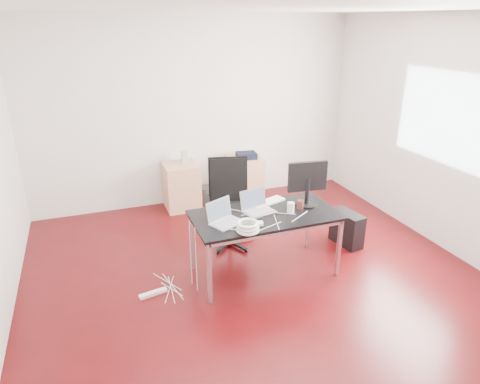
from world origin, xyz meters
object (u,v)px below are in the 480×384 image
object	(u,v)px
office_chair	(229,198)
filing_cabinet_left	(182,186)
filing_cabinet_right	(245,178)
pc_tower	(347,228)
desk	(265,218)

from	to	relation	value
office_chair	filing_cabinet_left	bearing A→B (deg)	118.55
office_chair	filing_cabinet_right	bearing A→B (deg)	75.05
office_chair	filing_cabinet_left	world-z (taller)	office_chair
pc_tower	filing_cabinet_left	bearing A→B (deg)	123.50
filing_cabinet_left	pc_tower	world-z (taller)	filing_cabinet_left
filing_cabinet_right	office_chair	bearing A→B (deg)	-118.70
office_chair	filing_cabinet_right	distance (m)	1.47
office_chair	filing_cabinet_left	distance (m)	1.34
filing_cabinet_left	office_chair	bearing A→B (deg)	-75.20
office_chair	pc_tower	distance (m)	1.56
office_chair	filing_cabinet_left	xyz separation A→B (m)	(-0.33, 1.27, -0.26)
desk	office_chair	xyz separation A→B (m)	(-0.13, 0.83, -0.07)
office_chair	pc_tower	world-z (taller)	office_chair
filing_cabinet_left	pc_tower	size ratio (longest dim) A/B	1.56
desk	pc_tower	bearing A→B (deg)	10.73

